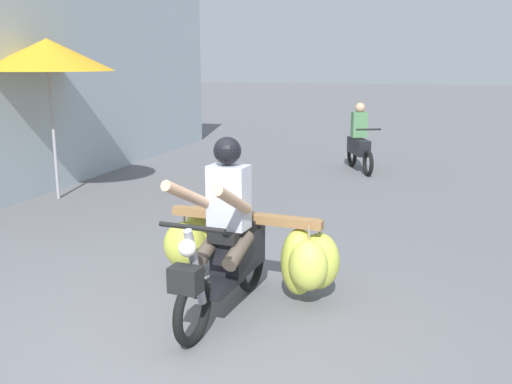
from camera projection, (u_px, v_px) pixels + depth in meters
ground_plane at (189, 359)px, 4.34m from camera, size 120.00×120.00×0.00m
motorbike_main_loaded at (245, 247)px, 5.28m from camera, size 1.85×1.82×1.58m
motorbike_distant_ahead_left at (359, 143)px, 11.83m from camera, size 0.79×1.52×1.40m
shopfront_building at (40, 71)px, 12.47m from camera, size 3.90×9.69×4.04m
market_umbrella_near_shop at (48, 55)px, 8.98m from camera, size 2.07×2.07×2.57m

